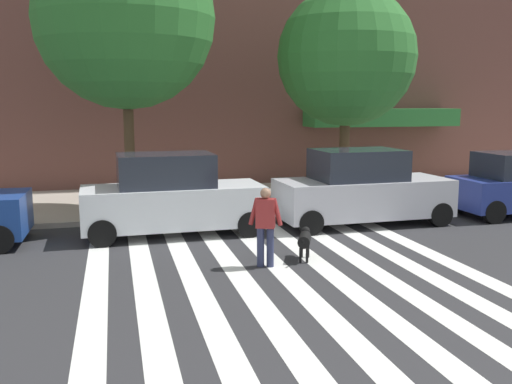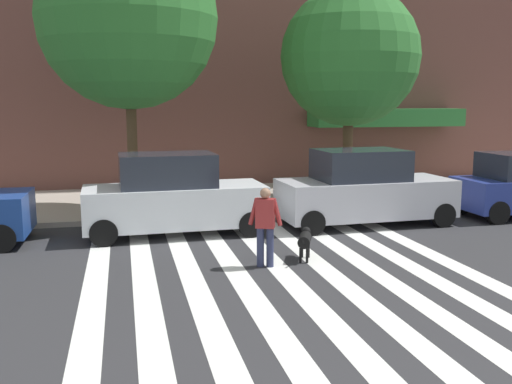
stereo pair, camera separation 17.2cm
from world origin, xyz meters
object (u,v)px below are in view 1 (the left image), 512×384
(street_tree_middle, at_px, (346,57))
(dog_on_leash, at_px, (305,239))
(parked_car_third_in_line, at_px, (362,189))
(pedestrian_dog_walker, at_px, (265,223))
(parked_car_behind_first, at_px, (171,197))
(street_tree_nearest, at_px, (125,19))

(street_tree_middle, height_order, dog_on_leash, street_tree_middle)
(parked_car_third_in_line, bearing_deg, pedestrian_dog_walker, -137.50)
(parked_car_behind_first, height_order, dog_on_leash, parked_car_behind_first)
(pedestrian_dog_walker, relative_size, dog_on_leash, 1.68)
(pedestrian_dog_walker, bearing_deg, parked_car_third_in_line, 42.50)
(parked_car_behind_first, height_order, pedestrian_dog_walker, parked_car_behind_first)
(parked_car_third_in_line, height_order, street_tree_nearest, street_tree_nearest)
(parked_car_behind_first, distance_m, parked_car_third_in_line, 5.22)
(street_tree_middle, bearing_deg, street_tree_nearest, -176.20)
(parked_car_third_in_line, height_order, street_tree_middle, street_tree_middle)
(parked_car_behind_first, height_order, parked_car_third_in_line, same)
(street_tree_middle, relative_size, dog_on_leash, 7.02)
(street_tree_nearest, bearing_deg, parked_car_third_in_line, -22.11)
(street_tree_nearest, height_order, street_tree_middle, street_tree_nearest)
(parked_car_behind_first, height_order, street_tree_middle, street_tree_middle)
(parked_car_behind_first, xyz_separation_m, street_tree_middle, (5.92, 2.95, 3.79))
(street_tree_nearest, bearing_deg, street_tree_middle, 3.80)
(parked_car_behind_first, distance_m, pedestrian_dog_walker, 3.69)
(parked_car_behind_first, xyz_separation_m, pedestrian_dog_walker, (1.57, -3.34, -0.05))
(street_tree_middle, xyz_separation_m, dog_on_leash, (-3.40, -5.98, -4.33))
(street_tree_middle, xyz_separation_m, pedestrian_dog_walker, (-4.35, -6.29, -3.85))
(parked_car_third_in_line, distance_m, pedestrian_dog_walker, 4.95)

